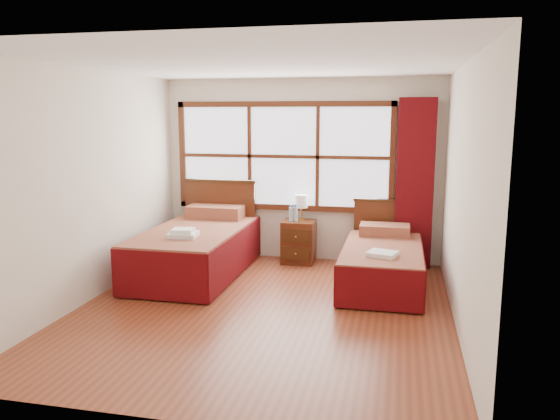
# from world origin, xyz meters

# --- Properties ---
(floor) EXTENTS (4.50, 4.50, 0.00)m
(floor) POSITION_xyz_m (0.00, 0.00, 0.00)
(floor) COLOR brown
(floor) RESTS_ON ground
(ceiling) EXTENTS (4.50, 4.50, 0.00)m
(ceiling) POSITION_xyz_m (0.00, 0.00, 2.60)
(ceiling) COLOR white
(ceiling) RESTS_ON wall_back
(wall_back) EXTENTS (4.00, 0.00, 4.00)m
(wall_back) POSITION_xyz_m (0.00, 2.25, 1.30)
(wall_back) COLOR silver
(wall_back) RESTS_ON floor
(wall_left) EXTENTS (0.00, 4.50, 4.50)m
(wall_left) POSITION_xyz_m (-2.00, 0.00, 1.30)
(wall_left) COLOR silver
(wall_left) RESTS_ON floor
(wall_right) EXTENTS (0.00, 4.50, 4.50)m
(wall_right) POSITION_xyz_m (2.00, 0.00, 1.30)
(wall_right) COLOR silver
(wall_right) RESTS_ON floor
(window) EXTENTS (3.16, 0.06, 1.56)m
(window) POSITION_xyz_m (-0.25, 2.21, 1.50)
(window) COLOR white
(window) RESTS_ON wall_back
(curtain) EXTENTS (0.50, 0.16, 2.30)m
(curtain) POSITION_xyz_m (1.60, 2.11, 1.17)
(curtain) COLOR #58080D
(curtain) RESTS_ON wall_back
(bed_left) EXTENTS (1.18, 2.28, 1.15)m
(bed_left) POSITION_xyz_m (-1.20, 1.20, 0.35)
(bed_left) COLOR #391F0B
(bed_left) RESTS_ON floor
(bed_right) EXTENTS (0.97, 1.99, 0.94)m
(bed_right) POSITION_xyz_m (1.23, 1.20, 0.29)
(bed_right) COLOR #391F0B
(bed_right) RESTS_ON floor
(nightstand) EXTENTS (0.46, 0.45, 0.61)m
(nightstand) POSITION_xyz_m (0.02, 1.99, 0.30)
(nightstand) COLOR #4E2311
(nightstand) RESTS_ON floor
(towels_left) EXTENTS (0.38, 0.34, 0.10)m
(towels_left) POSITION_xyz_m (-1.17, 0.65, 0.66)
(towels_left) COLOR white
(towels_left) RESTS_ON bed_left
(towels_right) EXTENTS (0.38, 0.35, 0.05)m
(towels_right) POSITION_xyz_m (1.24, 0.69, 0.52)
(towels_right) COLOR white
(towels_right) RESTS_ON bed_right
(lamp) EXTENTS (0.19, 0.19, 0.36)m
(lamp) POSITION_xyz_m (0.04, 2.10, 0.86)
(lamp) COLOR gold
(lamp) RESTS_ON nightstand
(bottle_near) EXTENTS (0.06, 0.06, 0.22)m
(bottle_near) POSITION_xyz_m (-0.08, 1.95, 0.71)
(bottle_near) COLOR #AAC8DB
(bottle_near) RESTS_ON nightstand
(bottle_far) EXTENTS (0.06, 0.06, 0.23)m
(bottle_far) POSITION_xyz_m (-0.02, 1.98, 0.71)
(bottle_far) COLOR #AAC8DB
(bottle_far) RESTS_ON nightstand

